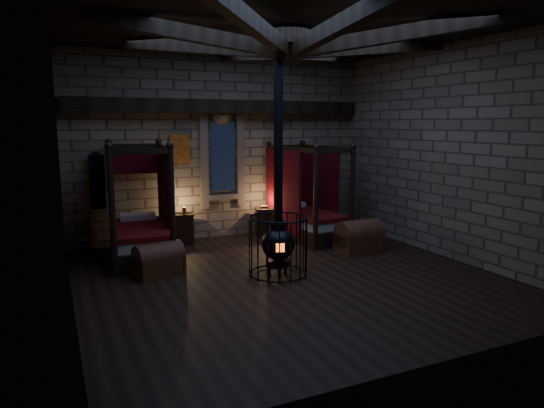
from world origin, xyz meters
name	(u,v)px	position (x,y,z in m)	size (l,w,h in m)	color
room	(286,57)	(0.00, 0.09, 3.74)	(7.02, 7.02, 4.29)	black
bed_left	(140,231)	(-2.14, 2.29, 0.55)	(1.36, 2.26, 2.24)	black
bed_right	(306,216)	(1.71, 2.47, 0.53)	(1.29, 2.16, 2.15)	black
trunk_left	(159,261)	(-2.04, 1.04, 0.27)	(0.91, 0.69, 0.60)	#5B301C
trunk_right	(359,237)	(2.14, 0.92, 0.30)	(0.96, 0.64, 0.69)	#5B301C
nightstand_left	(185,228)	(-1.03, 3.13, 0.35)	(0.50, 0.49, 0.83)	black
nightstand_right	(264,222)	(0.89, 3.04, 0.35)	(0.49, 0.48, 0.74)	black
stove	(278,241)	(-0.12, 0.14, 0.63)	(1.04, 1.04, 4.05)	black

